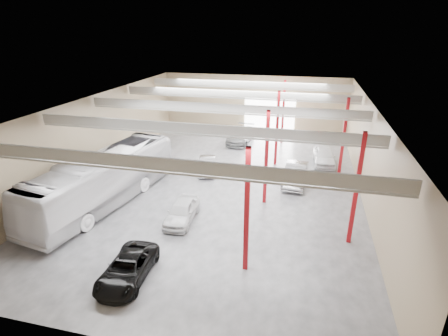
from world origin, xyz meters
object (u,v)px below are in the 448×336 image
at_px(coach_bus, 104,179).
at_px(car_right_near, 295,174).
at_px(black_sedan, 128,268).
at_px(car_row_a, 182,211).
at_px(car_row_b, 207,165).
at_px(car_right_far, 324,156).
at_px(car_row_c, 241,135).

bearing_deg(coach_bus, car_right_near, 36.19).
relative_size(black_sedan, car_row_a, 1.08).
xyz_separation_m(car_row_a, car_row_b, (-0.71, 8.66, -0.05)).
xyz_separation_m(black_sedan, car_right_far, (10.30, 19.45, 0.18)).
distance_m(car_row_b, car_right_far, 11.26).
xyz_separation_m(car_row_b, car_right_near, (7.87, -0.66, 0.15)).
bearing_deg(car_right_far, coach_bus, -146.65).
bearing_deg(car_row_b, coach_bus, -139.74).
bearing_deg(car_row_b, car_row_a, -98.11).
relative_size(coach_bus, car_row_b, 3.43).
bearing_deg(coach_bus, car_right_far, 46.40).
distance_m(car_row_b, car_row_c, 9.42).
distance_m(car_row_b, car_right_near, 7.90).
distance_m(black_sedan, car_row_c, 24.28).
distance_m(car_right_near, car_right_far, 5.74).
bearing_deg(black_sedan, coach_bus, 124.40).
distance_m(black_sedan, car_right_far, 22.01).
distance_m(car_row_a, car_right_near, 10.73).
bearing_deg(car_row_b, car_right_far, 10.97).
height_order(car_row_a, car_right_near, car_right_near).
height_order(car_row_a, car_row_c, car_row_c).
height_order(car_row_b, car_right_near, car_right_near).
height_order(black_sedan, car_row_c, car_row_c).
xyz_separation_m(car_row_c, car_right_far, (9.04, -4.80, -0.01)).
distance_m(black_sedan, car_row_a, 6.29).
distance_m(car_row_c, car_right_far, 10.23).
xyz_separation_m(black_sedan, car_right_near, (7.87, 14.25, 0.19)).
relative_size(car_row_b, car_row_c, 0.72).
distance_m(car_row_a, car_row_c, 18.01).
bearing_deg(car_right_near, car_right_far, 68.80).
bearing_deg(car_row_a, car_row_b, 91.99).
relative_size(black_sedan, car_right_near, 0.91).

